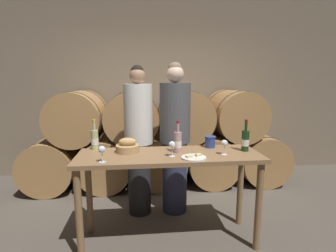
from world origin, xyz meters
name	(u,v)px	position (x,y,z in m)	size (l,w,h in m)	color
ground_plane	(169,240)	(0.00, 0.00, 0.00)	(10.00, 10.00, 0.00)	#564F44
stone_wall_back	(156,80)	(0.00, 2.13, 1.60)	(10.00, 0.12, 3.20)	#7F705B
barrel_stack	(159,140)	(0.00, 1.54, 0.68)	(3.95, 0.95, 1.46)	#A87A47
tasting_table	(169,167)	(0.00, 0.00, 0.77)	(1.75, 0.58, 0.91)	olive
person_left	(139,140)	(-0.30, 0.61, 0.91)	(0.33, 0.33, 1.77)	#232326
person_right	(175,138)	(0.13, 0.61, 0.92)	(0.36, 0.36, 1.81)	#2D334C
wine_bottle_red	(245,140)	(0.76, 0.02, 1.01)	(0.07, 0.07, 0.32)	#193819
wine_bottle_white	(95,139)	(-0.73, 0.24, 1.01)	(0.07, 0.07, 0.31)	#ADBC7F
wine_bottle_rose	(178,142)	(0.09, 0.03, 1.01)	(0.07, 0.07, 0.31)	#BC8E93
blue_crock	(210,141)	(0.45, 0.20, 0.97)	(0.12, 0.12, 0.12)	navy
bread_basket	(128,147)	(-0.40, 0.10, 0.96)	(0.23, 0.23, 0.14)	tan
cheese_plate	(194,157)	(0.20, -0.17, 0.92)	(0.23, 0.23, 0.04)	white
wine_glass_far_left	(102,150)	(-0.60, -0.20, 1.01)	(0.06, 0.06, 0.14)	white
wine_glass_left	(172,145)	(0.02, -0.09, 1.01)	(0.06, 0.06, 0.14)	white
wine_glass_center	(224,144)	(0.51, -0.08, 1.01)	(0.06, 0.06, 0.14)	white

